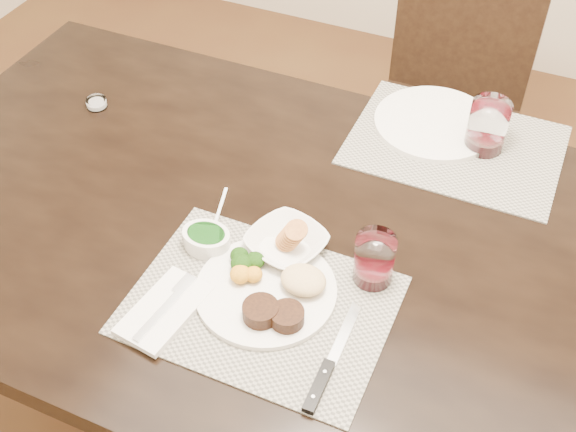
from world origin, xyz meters
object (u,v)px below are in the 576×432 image
at_px(chair_far, 448,96).
at_px(far_plate, 435,123).
at_px(cracker_bowl, 287,242).
at_px(dinner_plate, 271,291).
at_px(steak_knife, 325,373).
at_px(wine_glass_near, 374,261).

height_order(chair_far, far_plate, chair_far).
bearing_deg(cracker_bowl, dinner_plate, -79.75).
bearing_deg(dinner_plate, cracker_bowl, 119.17).
distance_m(steak_knife, far_plate, 0.72).
height_order(steak_knife, cracker_bowl, cracker_bowl).
bearing_deg(steak_knife, far_plate, 90.41).
xyz_separation_m(steak_knife, cracker_bowl, (-0.17, 0.23, 0.01)).
xyz_separation_m(dinner_plate, steak_knife, (0.15, -0.12, -0.01)).
relative_size(chair_far, cracker_bowl, 4.95).
relative_size(dinner_plate, wine_glass_near, 2.54).
xyz_separation_m(dinner_plate, far_plate, (0.13, 0.61, -0.01)).
distance_m(dinner_plate, far_plate, 0.62).
relative_size(chair_far, dinner_plate, 3.49).
height_order(chair_far, dinner_plate, chair_far).
xyz_separation_m(chair_far, cracker_bowl, (-0.10, -0.98, 0.27)).
height_order(wine_glass_near, far_plate, wine_glass_near).
bearing_deg(far_plate, chair_far, 96.67).
height_order(chair_far, cracker_bowl, chair_far).
bearing_deg(wine_glass_near, steak_knife, -90.45).
distance_m(cracker_bowl, wine_glass_near, 0.18).
height_order(steak_knife, far_plate, same).
bearing_deg(chair_far, steak_knife, -86.49).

